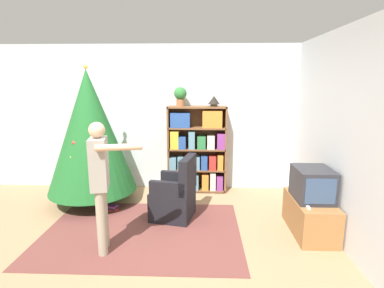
% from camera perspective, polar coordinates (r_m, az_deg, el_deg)
% --- Properties ---
extents(ground_plane, '(14.00, 14.00, 0.00)m').
position_cam_1_polar(ground_plane, '(3.99, -7.22, -17.51)').
color(ground_plane, '#9E7A56').
extents(wall_back, '(8.00, 0.10, 2.60)m').
position_cam_1_polar(wall_back, '(5.50, -4.22, 4.93)').
color(wall_back, silver).
rests_on(wall_back, ground_plane).
extents(wall_right, '(0.10, 8.00, 2.60)m').
position_cam_1_polar(wall_right, '(3.89, 28.18, 0.81)').
color(wall_right, silver).
rests_on(wall_right, ground_plane).
extents(area_rug, '(2.57, 1.85, 0.01)m').
position_cam_1_polar(area_rug, '(4.18, -9.41, -16.10)').
color(area_rug, brown).
rests_on(area_rug, ground_plane).
extents(bookshelf, '(1.03, 0.31, 1.53)m').
position_cam_1_polar(bookshelf, '(5.33, 1.05, -1.30)').
color(bookshelf, brown).
rests_on(bookshelf, ground_plane).
extents(tv_stand, '(0.47, 0.92, 0.46)m').
position_cam_1_polar(tv_stand, '(4.31, 21.53, -12.57)').
color(tv_stand, '#996638').
rests_on(tv_stand, ground_plane).
extents(television, '(0.44, 0.55, 0.41)m').
position_cam_1_polar(television, '(4.15, 21.99, -7.08)').
color(television, '#28282D').
rests_on(television, tv_stand).
extents(game_remote, '(0.04, 0.12, 0.02)m').
position_cam_1_polar(game_remote, '(3.93, 21.16, -11.08)').
color(game_remote, white).
rests_on(game_remote, tv_stand).
extents(christmas_tree, '(1.39, 1.39, 2.21)m').
position_cam_1_polar(christmas_tree, '(4.99, -18.87, 2.23)').
color(christmas_tree, '#4C3323').
rests_on(christmas_tree, ground_plane).
extents(armchair, '(0.67, 0.66, 0.92)m').
position_cam_1_polar(armchair, '(4.40, -3.16, -9.94)').
color(armchair, black).
rests_on(armchair, ground_plane).
extents(standing_person, '(0.69, 0.46, 1.52)m').
position_cam_1_polar(standing_person, '(3.52, -17.00, -6.11)').
color(standing_person, '#9E937F').
rests_on(standing_person, ground_plane).
extents(potted_plant, '(0.22, 0.22, 0.33)m').
position_cam_1_polar(potted_plant, '(5.22, -2.23, 9.28)').
color(potted_plant, '#935B38').
rests_on(potted_plant, bookshelf).
extents(table_lamp, '(0.20, 0.20, 0.18)m').
position_cam_1_polar(table_lamp, '(5.22, 4.20, 8.28)').
color(table_lamp, '#473828').
rests_on(table_lamp, bookshelf).
extents(book_pile_near_tree, '(0.24, 0.20, 0.08)m').
position_cam_1_polar(book_pile_near_tree, '(4.89, -15.12, -11.63)').
color(book_pile_near_tree, '#B22D28').
rests_on(book_pile_near_tree, ground_plane).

